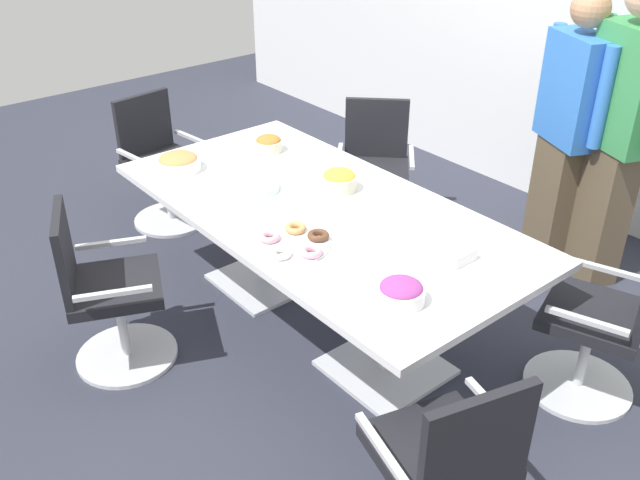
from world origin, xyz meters
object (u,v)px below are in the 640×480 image
Objects in this scene: snack_bowl_pretzels at (269,143)px; snack_bowl_chips_yellow at (339,180)px; office_chair_4 at (603,327)px; napkin_pile at (454,253)px; snack_bowl_candy_mix at (401,292)px; plate_stack at (260,187)px; person_standing_0 at (568,129)px; snack_bowl_cookies at (178,162)px; person_standing_1 at (618,132)px; office_chair_3 at (444,472)px; donut_platter at (295,243)px; office_chair_0 at (374,176)px; conference_table at (320,228)px; office_chair_1 at (161,168)px; office_chair_2 at (106,297)px.

snack_bowl_chips_yellow is at bearing -1.73° from snack_bowl_pretzels.
napkin_pile is at bearing 115.66° from office_chair_4.
snack_bowl_candy_mix is 0.98× the size of plate_stack.
office_chair_4 is at bearing 158.49° from person_standing_0.
snack_bowl_cookies is at bearing 81.23° from person_standing_0.
office_chair_4 is 4.50× the size of snack_bowl_chips_yellow.
snack_bowl_pretzels is (-1.51, -1.41, -0.18)m from person_standing_1.
office_chair_4 is 2.21m from snack_bowl_pretzels.
office_chair_3 reaches higher than plate_stack.
office_chair_3 reaches higher than snack_bowl_candy_mix.
donut_platter is (1.03, -0.59, -0.03)m from snack_bowl_pretzels.
office_chair_0 is at bearing 78.87° from snack_bowl_cookies.
person_standing_1 reaches higher than person_standing_0.
plate_stack is at bearing -166.60° from napkin_pile.
person_standing_0 is 0.32m from person_standing_1.
conference_table is 0.98m from snack_bowl_cookies.
conference_table is at bearing 18.63° from plate_stack.
office_chair_4 is at bearing 96.71° from office_chair_1.
snack_bowl_chips_yellow is 0.95× the size of plate_stack.
office_chair_1 is at bearing 161.27° from snack_bowl_cookies.
office_chair_3 is at bearing -27.56° from snack_bowl_chips_yellow.
snack_bowl_candy_mix is (2.58, -0.22, 0.39)m from office_chair_1.
donut_platter is (-0.47, -2.01, -0.21)m from person_standing_1.
office_chair_0 is 1.31m from person_standing_0.
conference_table is 11.87× the size of snack_bowl_chips_yellow.
office_chair_0 is 0.49× the size of person_standing_1.
office_chair_3 is 1.27m from office_chair_4.
conference_table is at bearing 91.50° from office_chair_2.
snack_bowl_candy_mix is (0.99, -0.51, -0.01)m from snack_bowl_chips_yellow.
office_chair_4 reaches higher than napkin_pile.
plate_stack is at bearing -40.82° from snack_bowl_pretzels.
office_chair_4 is 1.13m from snack_bowl_candy_mix.
snack_bowl_candy_mix is at bearing -78.72° from napkin_pile.
office_chair_3 is at bearing -14.14° from plate_stack.
person_standing_0 is 1.51m from snack_bowl_chips_yellow.
office_chair_2 is 1.94m from office_chair_3.
person_standing_1 is 5.18× the size of donut_platter.
snack_bowl_candy_mix is 0.66m from donut_platter.
person_standing_1 is (0.31, 0.01, 0.07)m from person_standing_0.
conference_table is 13.62× the size of snack_bowl_pretzels.
snack_bowl_chips_yellow is at bearing 93.07° from office_chair_1.
office_chair_2 is 1.39m from snack_bowl_chips_yellow.
office_chair_1 is at bearing 96.34° from office_chair_3.
napkin_pile is (2.50, 0.22, 0.38)m from office_chair_1.
office_chair_4 is 1.43m from person_standing_0.
office_chair_1 is 1.03m from snack_bowl_pretzels.
person_standing_1 is 2.07m from snack_bowl_pretzels.
office_chair_1 is at bearing 165.62° from office_chair_2.
person_standing_0 is 4.84× the size of donut_platter.
office_chair_4 is 4.33× the size of snack_bowl_candy_mix.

